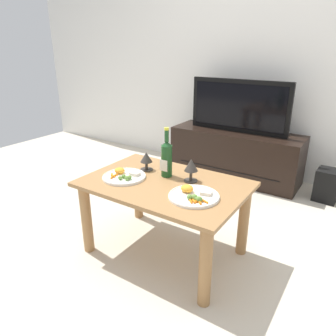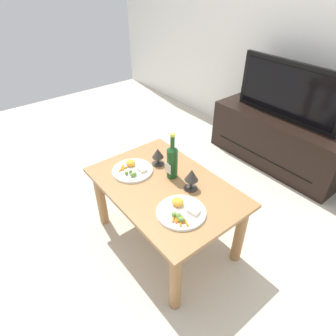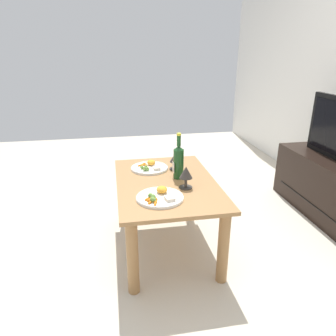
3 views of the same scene
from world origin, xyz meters
TOP-DOWN VIEW (x-y plane):
  - ground_plane at (0.00, 0.00)m, footprint 6.40×6.40m
  - back_wall at (0.00, 1.81)m, footprint 6.40×0.10m
  - dining_table at (0.00, 0.00)m, footprint 1.01×0.68m
  - tv_stand at (-0.11, 1.49)m, footprint 1.33×0.44m
  - tv_screen at (-0.11, 1.49)m, footprint 1.01×0.05m
  - floor_speaker at (0.79, 1.45)m, footprint 0.21×0.21m
  - wine_bottle at (-0.05, 0.10)m, footprint 0.07×0.07m
  - goblet_left at (-0.22, 0.11)m, footprint 0.09×0.09m
  - goblet_right at (0.13, 0.11)m, footprint 0.09×0.09m
  - dinner_plate_left at (-0.26, -0.08)m, footprint 0.28×0.28m
  - dinner_plate_right at (0.26, -0.08)m, footprint 0.29×0.29m

SIDE VIEW (x-z plane):
  - ground_plane at x=0.00m, z-range 0.00..0.00m
  - floor_speaker at x=0.79m, z-range 0.00..0.29m
  - tv_stand at x=-0.11m, z-range 0.00..0.50m
  - dining_table at x=0.00m, z-range 0.15..0.67m
  - dinner_plate_left at x=-0.26m, z-range 0.50..0.55m
  - dinner_plate_right at x=0.26m, z-range 0.50..0.56m
  - goblet_left at x=-0.22m, z-range 0.54..0.66m
  - goblet_right at x=0.13m, z-range 0.54..0.69m
  - wine_bottle at x=-0.05m, z-range 0.48..0.81m
  - tv_screen at x=-0.11m, z-range 0.50..1.02m
  - back_wall at x=0.00m, z-range 0.00..2.60m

